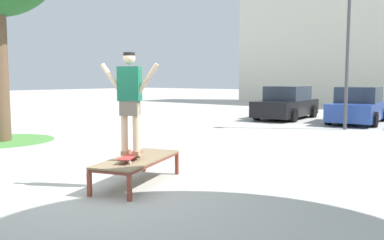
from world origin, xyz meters
name	(u,v)px	position (x,y,z in m)	size (l,w,h in m)	color
ground_plane	(107,191)	(0.00, 0.00, 0.00)	(120.00, 120.00, 0.00)	#B7B5AD
skate_box	(138,161)	(0.06, 0.63, 0.41)	(1.32, 2.04, 0.46)	brown
skateboard	(131,156)	(0.14, 0.41, 0.54)	(0.57, 0.80, 0.09)	#B23333
skater	(130,96)	(0.14, 0.41, 1.53)	(0.91, 0.56, 1.69)	beige
grass_patch_near_left	(2,141)	(-6.73, 1.60, 0.00)	(2.98, 2.98, 0.01)	#519342
car_black	(287,104)	(-3.18, 13.18, 0.69)	(2.15, 4.31, 1.50)	black
car_blue	(358,106)	(-0.03, 13.33, 0.69)	(2.24, 4.35, 1.50)	#28479E
light_post	(349,22)	(0.30, 10.70, 3.83)	(0.36, 0.36, 5.83)	#4C4C51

